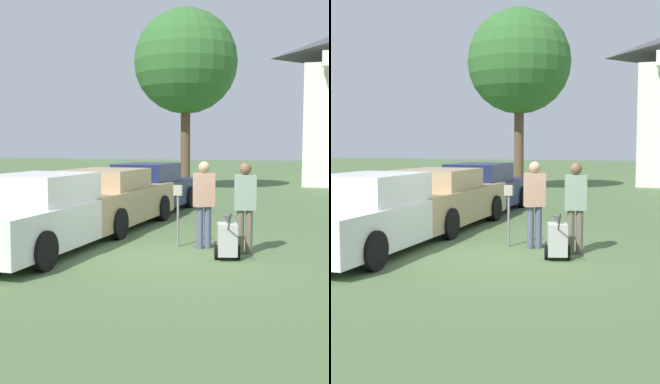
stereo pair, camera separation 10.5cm
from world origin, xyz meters
TOP-DOWN VIEW (x-y plane):
  - ground_plane at (0.00, 0.00)m, footprint 120.00×120.00m
  - parked_car_white at (-2.64, -0.12)m, footprint 2.04×5.20m
  - parked_car_tan at (-2.64, 3.07)m, footprint 2.15×5.06m
  - parked_car_navy at (-2.64, 6.24)m, footprint 1.99×5.21m
  - parking_meter at (-0.21, 1.11)m, footprint 0.18×0.09m
  - person_worker at (0.36, 1.08)m, footprint 0.47×0.40m
  - person_supervisor at (1.26, 0.78)m, footprint 0.46×0.31m
  - equipment_cart at (1.03, 0.16)m, footprint 0.53×1.00m
  - shade_tree at (-3.65, 14.26)m, footprint 4.74×4.74m

SIDE VIEW (x-z plane):
  - ground_plane at x=0.00m, z-range 0.00..0.00m
  - equipment_cart at x=1.03m, z-range -0.11..0.89m
  - parked_car_navy at x=-2.64m, z-range -0.06..1.50m
  - parked_car_tan at x=-2.64m, z-range -0.04..1.48m
  - parked_car_white at x=-2.64m, z-range -0.06..1.51m
  - parking_meter at x=-0.21m, z-range 0.26..1.57m
  - person_supervisor at x=1.26m, z-range 0.13..1.94m
  - person_worker at x=0.36m, z-range 0.13..1.94m
  - shade_tree at x=-3.65m, z-range 1.74..10.01m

